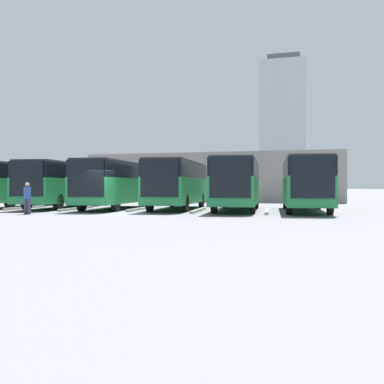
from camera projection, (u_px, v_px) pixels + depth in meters
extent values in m
plane|color=gray|center=(110.00, 214.00, 27.52)|extent=(600.00, 600.00, 0.00)
cube|color=#238447|center=(305.00, 191.00, 29.62)|extent=(3.96, 11.19, 1.65)
cube|color=black|center=(305.00, 169.00, 29.61)|extent=(3.90, 11.03, 1.01)
cube|color=black|center=(313.00, 177.00, 24.20)|extent=(2.18, 0.34, 2.16)
cube|color=#238447|center=(313.00, 204.00, 24.21)|extent=(2.36, 0.38, 0.40)
cube|color=#333338|center=(305.00, 160.00, 29.60)|extent=(3.80, 10.75, 0.12)
cylinder|color=black|center=(330.00, 205.00, 26.10)|extent=(0.44, 1.10, 1.07)
cylinder|color=black|center=(289.00, 205.00, 26.46)|extent=(0.44, 1.10, 1.07)
cylinder|color=black|center=(318.00, 201.00, 32.80)|extent=(0.44, 1.10, 1.07)
cylinder|color=black|center=(285.00, 201.00, 33.16)|extent=(0.44, 1.10, 1.07)
cube|color=#9E9E99|center=(267.00, 211.00, 28.69)|extent=(0.96, 5.35, 0.15)
cube|color=#238447|center=(237.00, 191.00, 30.71)|extent=(3.96, 11.19, 1.65)
cube|color=black|center=(237.00, 170.00, 30.69)|extent=(3.90, 11.03, 1.01)
cube|color=black|center=(230.00, 177.00, 25.28)|extent=(2.18, 0.34, 2.16)
cube|color=#238447|center=(230.00, 203.00, 25.29)|extent=(2.36, 0.38, 0.40)
cube|color=#333338|center=(237.00, 161.00, 30.69)|extent=(3.80, 10.75, 0.12)
cylinder|color=black|center=(253.00, 204.00, 27.19)|extent=(0.44, 1.10, 1.07)
cylinder|color=black|center=(214.00, 204.00, 27.55)|extent=(0.44, 1.10, 1.07)
cylinder|color=black|center=(256.00, 201.00, 33.89)|extent=(0.44, 1.10, 1.07)
cylinder|color=black|center=(225.00, 201.00, 34.25)|extent=(0.44, 1.10, 1.07)
cube|color=#9E9E99|center=(198.00, 210.00, 29.78)|extent=(0.96, 5.35, 0.15)
cube|color=#238447|center=(178.00, 191.00, 32.55)|extent=(3.96, 11.19, 1.65)
cube|color=black|center=(178.00, 171.00, 32.53)|extent=(3.90, 11.03, 1.01)
cube|color=black|center=(159.00, 178.00, 27.12)|extent=(2.18, 0.34, 2.16)
cube|color=#238447|center=(159.00, 202.00, 27.13)|extent=(2.36, 0.38, 0.40)
cube|color=#333338|center=(178.00, 163.00, 32.52)|extent=(3.80, 10.75, 0.12)
cylinder|color=black|center=(185.00, 203.00, 29.02)|extent=(0.44, 1.10, 1.07)
cylinder|color=black|center=(150.00, 203.00, 29.38)|extent=(0.44, 1.10, 1.07)
cylinder|color=black|center=(201.00, 200.00, 35.73)|extent=(0.44, 1.10, 1.07)
cylinder|color=black|center=(172.00, 200.00, 36.08)|extent=(0.44, 1.10, 1.07)
cube|color=#9E9E99|center=(140.00, 209.00, 31.61)|extent=(0.96, 5.35, 0.15)
cube|color=#238447|center=(116.00, 191.00, 33.01)|extent=(3.96, 11.19, 1.65)
cube|color=black|center=(116.00, 171.00, 32.99)|extent=(3.90, 11.03, 1.01)
cube|color=black|center=(86.00, 178.00, 27.58)|extent=(2.18, 0.34, 2.16)
cube|color=#238447|center=(86.00, 202.00, 27.59)|extent=(2.36, 0.38, 0.40)
cube|color=#333338|center=(116.00, 163.00, 32.99)|extent=(3.80, 10.75, 0.12)
cylinder|color=black|center=(116.00, 203.00, 29.49)|extent=(0.44, 1.10, 1.07)
cylinder|color=black|center=(82.00, 203.00, 29.85)|extent=(0.44, 1.10, 1.07)
cylinder|color=black|center=(145.00, 200.00, 36.19)|extent=(0.44, 1.10, 1.07)
cylinder|color=black|center=(117.00, 200.00, 36.55)|extent=(0.44, 1.10, 1.07)
cube|color=#9E9E99|center=(77.00, 209.00, 32.07)|extent=(0.96, 5.35, 0.15)
cube|color=#238447|center=(65.00, 190.00, 34.53)|extent=(3.96, 11.19, 1.65)
cube|color=black|center=(65.00, 172.00, 34.51)|extent=(3.90, 11.03, 1.01)
cube|color=black|center=(26.00, 179.00, 29.10)|extent=(2.18, 0.34, 2.16)
cube|color=#238447|center=(26.00, 201.00, 29.11)|extent=(2.36, 0.38, 0.40)
cube|color=#333338|center=(65.00, 164.00, 34.51)|extent=(3.80, 10.75, 0.12)
cylinder|color=black|center=(58.00, 202.00, 31.01)|extent=(0.44, 1.10, 1.07)
cylinder|color=black|center=(27.00, 202.00, 31.37)|extent=(0.44, 1.10, 1.07)
cylinder|color=black|center=(96.00, 199.00, 37.71)|extent=(0.44, 1.10, 1.07)
cylinder|color=black|center=(70.00, 199.00, 38.07)|extent=(0.44, 1.10, 1.07)
cube|color=#9E9E99|center=(25.00, 208.00, 33.60)|extent=(0.96, 5.35, 0.15)
cube|color=#238447|center=(21.00, 190.00, 36.41)|extent=(3.96, 11.19, 1.65)
cube|color=black|center=(21.00, 173.00, 36.39)|extent=(3.90, 11.03, 1.01)
cube|color=#333338|center=(21.00, 165.00, 36.38)|extent=(3.80, 10.75, 0.12)
cylinder|color=black|center=(10.00, 201.00, 32.88)|extent=(0.44, 1.10, 1.07)
cylinder|color=black|center=(54.00, 199.00, 39.58)|extent=(0.44, 1.10, 1.07)
cylinder|color=black|center=(29.00, 199.00, 39.94)|extent=(0.44, 1.10, 1.07)
cylinder|color=#38384C|center=(29.00, 207.00, 26.60)|extent=(0.20, 0.20, 0.86)
cylinder|color=#38384C|center=(26.00, 207.00, 26.67)|extent=(0.20, 0.20, 0.86)
cylinder|color=#2D4C99|center=(27.00, 193.00, 26.63)|extent=(0.41, 0.41, 0.68)
sphere|color=tan|center=(27.00, 185.00, 26.62)|extent=(0.23, 0.23, 0.23)
cube|color=gray|center=(223.00, 178.00, 54.03)|extent=(26.42, 13.70, 4.97)
cube|color=silver|center=(238.00, 162.00, 61.98)|extent=(26.42, 3.00, 0.24)
cylinder|color=slate|center=(312.00, 180.00, 60.33)|extent=(0.20, 0.20, 4.72)
cylinder|color=slate|center=(173.00, 181.00, 65.79)|extent=(0.20, 0.20, 4.72)
cube|color=#ADB2B7|center=(285.00, 127.00, 180.06)|extent=(16.60, 16.60, 47.70)
cube|color=#4C4C51|center=(285.00, 60.00, 179.78)|extent=(11.62, 11.62, 2.40)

